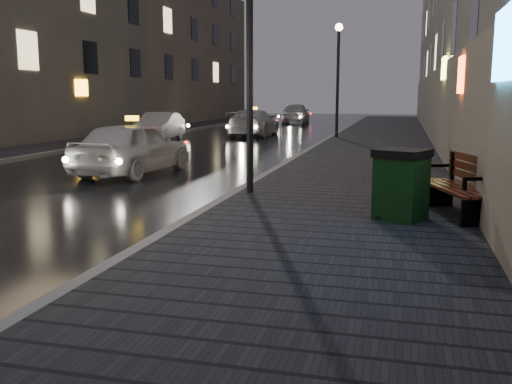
{
  "coord_description": "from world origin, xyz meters",
  "views": [
    {
      "loc": [
        4.91,
        -5.41,
        2.19
      ],
      "look_at": [
        2.98,
        2.12,
        0.85
      ],
      "focal_mm": 40.0,
      "sensor_mm": 36.0,
      "label": 1
    }
  ],
  "objects_px": {
    "taxi_mid": "(254,123)",
    "lamp_near": "(250,28)",
    "car_left_mid": "(159,127)",
    "bench": "(462,186)",
    "taxi_near": "(133,148)",
    "lamp_far": "(338,66)",
    "car_far": "(296,113)",
    "trash_bin": "(401,184)"
  },
  "relations": [
    {
      "from": "car_left_mid",
      "to": "car_far",
      "type": "distance_m",
      "value": 17.57
    },
    {
      "from": "lamp_far",
      "to": "taxi_near",
      "type": "xyz_separation_m",
      "value": [
        -4.13,
        -13.07,
        -2.75
      ]
    },
    {
      "from": "car_left_mid",
      "to": "taxi_near",
      "type": "bearing_deg",
      "value": -75.78
    },
    {
      "from": "lamp_near",
      "to": "bench",
      "type": "bearing_deg",
      "value": -18.3
    },
    {
      "from": "taxi_near",
      "to": "taxi_mid",
      "type": "height_order",
      "value": "taxi_near"
    },
    {
      "from": "trash_bin",
      "to": "car_left_mid",
      "type": "height_order",
      "value": "car_left_mid"
    },
    {
      "from": "trash_bin",
      "to": "car_left_mid",
      "type": "xyz_separation_m",
      "value": [
        -11.23,
        15.71,
        -0.07
      ]
    },
    {
      "from": "lamp_far",
      "to": "bench",
      "type": "distance_m",
      "value": 18.04
    },
    {
      "from": "lamp_near",
      "to": "car_left_mid",
      "type": "bearing_deg",
      "value": 120.58
    },
    {
      "from": "car_left_mid",
      "to": "taxi_mid",
      "type": "height_order",
      "value": "taxi_mid"
    },
    {
      "from": "lamp_far",
      "to": "car_far",
      "type": "distance_m",
      "value": 16.01
    },
    {
      "from": "lamp_far",
      "to": "car_far",
      "type": "xyz_separation_m",
      "value": [
        -4.77,
        15.04,
        -2.71
      ]
    },
    {
      "from": "trash_bin",
      "to": "car_left_mid",
      "type": "relative_size",
      "value": 0.29
    },
    {
      "from": "trash_bin",
      "to": "car_far",
      "type": "relative_size",
      "value": 0.25
    },
    {
      "from": "lamp_near",
      "to": "car_left_mid",
      "type": "height_order",
      "value": "lamp_near"
    },
    {
      "from": "bench",
      "to": "taxi_near",
      "type": "xyz_separation_m",
      "value": [
        -8.2,
        4.28,
        0.07
      ]
    },
    {
      "from": "lamp_far",
      "to": "car_left_mid",
      "type": "relative_size",
      "value": 1.3
    },
    {
      "from": "lamp_near",
      "to": "taxi_near",
      "type": "xyz_separation_m",
      "value": [
        -4.13,
        2.93,
        -2.75
      ]
    },
    {
      "from": "car_left_mid",
      "to": "lamp_near",
      "type": "bearing_deg",
      "value": -65.55
    },
    {
      "from": "lamp_far",
      "to": "bench",
      "type": "bearing_deg",
      "value": -76.78
    },
    {
      "from": "bench",
      "to": "taxi_near",
      "type": "relative_size",
      "value": 0.49
    },
    {
      "from": "taxi_near",
      "to": "lamp_near",
      "type": "bearing_deg",
      "value": 149.03
    },
    {
      "from": "lamp_far",
      "to": "taxi_mid",
      "type": "distance_m",
      "value": 5.66
    },
    {
      "from": "lamp_far",
      "to": "car_left_mid",
      "type": "bearing_deg",
      "value": -164.94
    },
    {
      "from": "lamp_far",
      "to": "taxi_mid",
      "type": "xyz_separation_m",
      "value": [
        -4.57,
        1.85,
        -2.79
      ]
    },
    {
      "from": "taxi_near",
      "to": "car_left_mid",
      "type": "height_order",
      "value": "taxi_near"
    },
    {
      "from": "taxi_near",
      "to": "taxi_mid",
      "type": "xyz_separation_m",
      "value": [
        -0.44,
        14.92,
        -0.04
      ]
    },
    {
      "from": "lamp_far",
      "to": "trash_bin",
      "type": "relative_size",
      "value": 4.56
    },
    {
      "from": "lamp_near",
      "to": "car_far",
      "type": "relative_size",
      "value": 1.15
    },
    {
      "from": "taxi_near",
      "to": "car_far",
      "type": "height_order",
      "value": "car_far"
    },
    {
      "from": "lamp_far",
      "to": "taxi_near",
      "type": "height_order",
      "value": "lamp_far"
    },
    {
      "from": "bench",
      "to": "taxi_mid",
      "type": "height_order",
      "value": "taxi_mid"
    },
    {
      "from": "lamp_near",
      "to": "car_left_mid",
      "type": "relative_size",
      "value": 1.3
    },
    {
      "from": "lamp_near",
      "to": "trash_bin",
      "type": "bearing_deg",
      "value": -31.75
    },
    {
      "from": "car_left_mid",
      "to": "car_far",
      "type": "height_order",
      "value": "car_far"
    },
    {
      "from": "bench",
      "to": "car_left_mid",
      "type": "xyz_separation_m",
      "value": [
        -12.23,
        15.15,
        0.01
      ]
    },
    {
      "from": "taxi_mid",
      "to": "bench",
      "type": "bearing_deg",
      "value": 113.65
    },
    {
      "from": "car_far",
      "to": "bench",
      "type": "bearing_deg",
      "value": 100.24
    },
    {
      "from": "taxi_mid",
      "to": "lamp_near",
      "type": "bearing_deg",
      "value": 103.77
    },
    {
      "from": "lamp_near",
      "to": "lamp_far",
      "type": "bearing_deg",
      "value": 90.0
    },
    {
      "from": "taxi_near",
      "to": "car_far",
      "type": "xyz_separation_m",
      "value": [
        -0.64,
        28.11,
        0.05
      ]
    },
    {
      "from": "lamp_near",
      "to": "car_far",
      "type": "distance_m",
      "value": 31.52
    }
  ]
}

